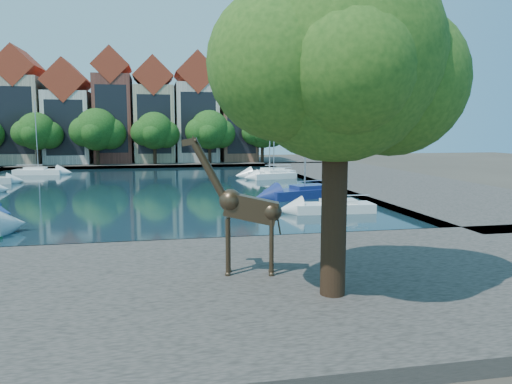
% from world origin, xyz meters
% --- Properties ---
extents(ground, '(160.00, 160.00, 0.00)m').
position_xyz_m(ground, '(0.00, 0.00, 0.00)').
color(ground, '#38332B').
rests_on(ground, ground).
extents(water_basin, '(38.00, 50.00, 0.08)m').
position_xyz_m(water_basin, '(0.00, 24.00, 0.04)').
color(water_basin, black).
rests_on(water_basin, ground).
extents(near_quay, '(50.00, 14.00, 0.50)m').
position_xyz_m(near_quay, '(0.00, -7.00, 0.25)').
color(near_quay, '#4D4742').
rests_on(near_quay, ground).
extents(far_quay, '(60.00, 16.00, 0.50)m').
position_xyz_m(far_quay, '(0.00, 56.00, 0.25)').
color(far_quay, '#4D4742').
rests_on(far_quay, ground).
extents(right_quay, '(14.00, 52.00, 0.50)m').
position_xyz_m(right_quay, '(25.00, 24.00, 0.25)').
color(right_quay, '#4D4742').
rests_on(right_quay, ground).
extents(plane_tree, '(8.32, 6.40, 10.62)m').
position_xyz_m(plane_tree, '(7.62, -9.01, 7.67)').
color(plane_tree, '#332114').
rests_on(plane_tree, near_quay).
extents(townhouse_west_mid, '(5.94, 9.18, 16.79)m').
position_xyz_m(townhouse_west_mid, '(-17.00, 55.99, 8.23)').
color(townhouse_west_mid, '#B9A98E').
rests_on(townhouse_west_mid, far_quay).
extents(townhouse_west_inner, '(6.43, 9.18, 15.15)m').
position_xyz_m(townhouse_west_inner, '(-10.50, 55.99, 7.35)').
color(townhouse_west_inner, silver).
rests_on(townhouse_west_inner, far_quay).
extents(townhouse_center, '(5.44, 9.18, 16.93)m').
position_xyz_m(townhouse_center, '(-4.00, 55.99, 8.36)').
color(townhouse_center, brown).
rests_on(townhouse_center, far_quay).
extents(townhouse_east_inner, '(5.94, 9.18, 15.79)m').
position_xyz_m(townhouse_east_inner, '(2.00, 55.99, 7.73)').
color(townhouse_east_inner, tan).
rests_on(townhouse_east_inner, far_quay).
extents(townhouse_east_mid, '(6.43, 9.18, 16.65)m').
position_xyz_m(townhouse_east_mid, '(8.50, 55.99, 8.10)').
color(townhouse_east_mid, beige).
rests_on(townhouse_east_mid, far_quay).
extents(townhouse_east_end, '(5.44, 9.18, 14.43)m').
position_xyz_m(townhouse_east_end, '(15.00, 55.99, 7.11)').
color(townhouse_east_end, brown).
rests_on(townhouse_east_end, far_quay).
extents(far_tree_west, '(6.76, 5.20, 7.36)m').
position_xyz_m(far_tree_west, '(-13.91, 50.49, 5.08)').
color(far_tree_west, '#332114').
rests_on(far_tree_west, far_quay).
extents(far_tree_mid_west, '(7.80, 6.00, 8.00)m').
position_xyz_m(far_tree_mid_west, '(-5.89, 50.49, 5.29)').
color(far_tree_mid_west, '#332114').
rests_on(far_tree_mid_west, far_quay).
extents(far_tree_mid_east, '(7.02, 5.40, 7.52)m').
position_xyz_m(far_tree_mid_east, '(2.10, 50.49, 5.13)').
color(far_tree_mid_east, '#332114').
rests_on(far_tree_mid_east, far_quay).
extents(far_tree_east, '(7.54, 5.80, 7.84)m').
position_xyz_m(far_tree_east, '(10.11, 50.49, 5.24)').
color(far_tree_east, '#332114').
rests_on(far_tree_east, far_quay).
extents(far_tree_far_east, '(6.76, 5.20, 7.36)m').
position_xyz_m(far_tree_far_east, '(18.09, 50.49, 5.08)').
color(far_tree_far_east, '#332114').
rests_on(far_tree_far_east, far_quay).
extents(giraffe_statue, '(3.45, 1.08, 4.95)m').
position_xyz_m(giraffe_statue, '(5.10, -6.25, 2.93)').
color(giraffe_statue, '#3A2C1D').
rests_on(giraffe_statue, near_quay).
extents(sailboat_left_e, '(5.77, 2.61, 8.89)m').
position_xyz_m(sailboat_left_e, '(-12.00, 41.04, 0.57)').
color(sailboat_left_e, white).
rests_on(sailboat_left_e, water_basin).
extents(sailboat_right_a, '(5.50, 2.22, 7.84)m').
position_xyz_m(sailboat_right_a, '(13.80, 8.02, 0.55)').
color(sailboat_right_a, silver).
rests_on(sailboat_right_a, water_basin).
extents(sailboat_right_b, '(6.88, 4.02, 10.23)m').
position_xyz_m(sailboat_right_b, '(13.96, 15.22, 0.64)').
color(sailboat_right_b, navy).
rests_on(sailboat_right_b, water_basin).
extents(sailboat_right_c, '(5.26, 2.81, 8.66)m').
position_xyz_m(sailboat_right_c, '(15.00, 30.46, 0.58)').
color(sailboat_right_c, white).
rests_on(sailboat_right_c, water_basin).
extents(sailboat_right_d, '(5.98, 2.79, 9.24)m').
position_xyz_m(sailboat_right_d, '(15.00, 32.54, 0.65)').
color(sailboat_right_d, white).
rests_on(sailboat_right_d, water_basin).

